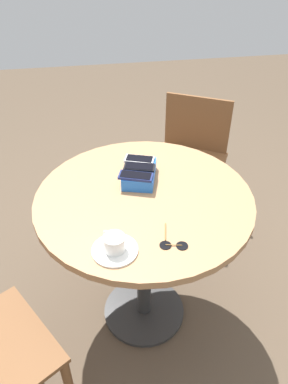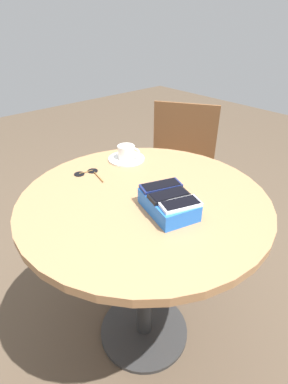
% 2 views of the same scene
% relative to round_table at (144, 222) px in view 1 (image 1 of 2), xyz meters
% --- Properties ---
extents(ground_plane, '(8.00, 8.00, 0.00)m').
position_rel_round_table_xyz_m(ground_plane, '(0.00, 0.00, -0.64)').
color(ground_plane, brown).
extents(round_table, '(0.90, 0.90, 0.78)m').
position_rel_round_table_xyz_m(round_table, '(0.00, 0.00, 0.00)').
color(round_table, '#2D2D2D').
rests_on(round_table, ground_plane).
extents(phone_box, '(0.22, 0.18, 0.06)m').
position_rel_round_table_xyz_m(phone_box, '(-0.12, -0.00, 0.17)').
color(phone_box, blue).
rests_on(phone_box, round_table).
extents(phone_white, '(0.10, 0.14, 0.01)m').
position_rel_round_table_xyz_m(phone_white, '(-0.18, 0.01, 0.21)').
color(phone_white, silver).
rests_on(phone_white, phone_box).
extents(phone_black, '(0.09, 0.14, 0.01)m').
position_rel_round_table_xyz_m(phone_black, '(-0.12, 0.00, 0.21)').
color(phone_black, black).
rests_on(phone_black, phone_box).
extents(phone_navy, '(0.10, 0.15, 0.01)m').
position_rel_round_table_xyz_m(phone_navy, '(-0.06, -0.02, 0.21)').
color(phone_navy, navy).
rests_on(phone_navy, phone_box).
extents(saucer, '(0.16, 0.16, 0.01)m').
position_rel_round_table_xyz_m(saucer, '(0.29, -0.15, 0.15)').
color(saucer, white).
rests_on(saucer, round_table).
extents(coffee_cup, '(0.10, 0.07, 0.06)m').
position_rel_round_table_xyz_m(coffee_cup, '(0.28, -0.15, 0.18)').
color(coffee_cup, white).
rests_on(coffee_cup, saucer).
extents(sunglasses, '(0.14, 0.10, 0.01)m').
position_rel_round_table_xyz_m(sunglasses, '(0.29, 0.05, 0.15)').
color(sunglasses, black).
rests_on(sunglasses, round_table).
extents(chair_far_side, '(0.60, 0.60, 0.79)m').
position_rel_round_table_xyz_m(chair_far_side, '(-0.78, 0.43, -0.21)').
color(chair_far_side, brown).
rests_on(chair_far_side, ground_plane).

